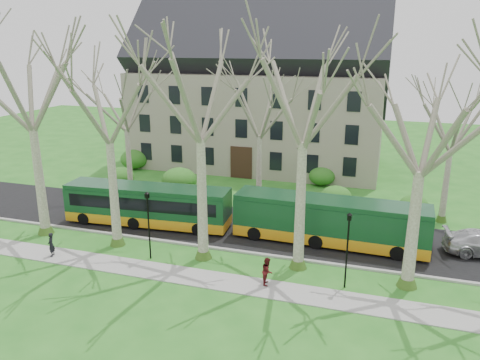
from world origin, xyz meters
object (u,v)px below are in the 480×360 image
bus_lead (148,205)px  pedestrian_b (267,271)px  bus_follow (329,221)px  pedestrian_a (51,244)px

bus_lead → pedestrian_b: size_ratio=7.72×
bus_lead → bus_follow: bus_follow is taller
bus_follow → pedestrian_b: size_ratio=8.06×
bus_follow → pedestrian_a: size_ratio=8.28×
bus_follow → pedestrian_a: bearing=-154.2°
pedestrian_a → bus_follow: bearing=95.4°
bus_lead → pedestrian_a: bearing=-120.3°
bus_follow → bus_lead: bearing=-175.4°
pedestrian_a → pedestrian_b: size_ratio=0.97×
bus_lead → bus_follow: 13.20m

